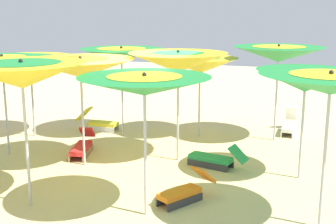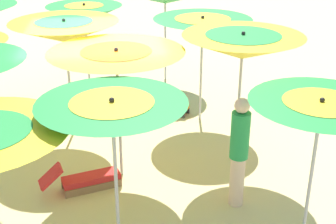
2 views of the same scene
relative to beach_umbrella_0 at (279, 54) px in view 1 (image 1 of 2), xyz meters
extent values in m
cube|color=beige|center=(-2.77, -2.96, -2.28)|extent=(36.61, 36.61, 0.04)
cylinder|color=#B2B2B7|center=(0.00, 0.00, -1.14)|extent=(0.05, 0.05, 2.25)
cone|color=#1E8C38|center=(0.00, 0.00, -0.01)|extent=(2.29, 2.29, 0.39)
cone|color=yellow|center=(0.00, 0.00, 0.08)|extent=(1.33, 1.33, 0.23)
sphere|color=black|center=(0.00, 0.00, 0.21)|extent=(0.07, 0.07, 0.07)
cylinder|color=#B2B2B7|center=(-1.97, -0.27, -1.30)|extent=(0.05, 0.05, 1.92)
cone|color=yellow|center=(-1.97, -0.27, -0.34)|extent=(2.01, 2.01, 0.42)
cone|color=#1E8C38|center=(-1.97, -0.27, -0.24)|extent=(1.05, 1.05, 0.22)
sphere|color=black|center=(-1.97, -0.27, -0.11)|extent=(0.07, 0.07, 0.07)
cylinder|color=#B2B2B7|center=(-3.95, -0.86, -1.16)|extent=(0.05, 0.05, 2.20)
cone|color=#1E8C38|center=(-3.95, -0.86, -0.06)|extent=(2.18, 2.18, 0.31)
cone|color=yellow|center=(-3.95, -0.86, 0.01)|extent=(1.29, 1.29, 0.18)
sphere|color=black|center=(-3.95, -0.86, 0.12)|extent=(0.07, 0.07, 0.07)
cylinder|color=#B2B2B7|center=(-6.17, -1.74, -1.25)|extent=(0.05, 0.05, 2.02)
cone|color=yellow|center=(-6.17, -1.74, -0.24)|extent=(2.11, 2.11, 0.31)
cone|color=#1E8C38|center=(-6.17, -1.74, -0.17)|extent=(1.20, 1.20, 0.18)
sphere|color=black|center=(-6.17, -1.74, -0.05)|extent=(0.07, 0.07, 0.07)
cylinder|color=#B2B2B7|center=(0.79, -2.63, -1.26)|extent=(0.05, 0.05, 2.00)
cone|color=#1E8C38|center=(0.79, -2.63, -0.26)|extent=(1.93, 1.93, 0.43)
cone|color=yellow|center=(0.79, -2.63, -0.15)|extent=(0.98, 0.98, 0.22)
sphere|color=black|center=(0.79, -2.63, -0.01)|extent=(0.07, 0.07, 0.07)
cylinder|color=#B2B2B7|center=(-1.90, -2.37, -1.14)|extent=(0.05, 0.05, 2.23)
cone|color=yellow|center=(-1.90, -2.37, -0.03)|extent=(2.17, 2.17, 0.42)
cone|color=#1E8C38|center=(-1.90, -2.37, 0.08)|extent=(1.15, 1.15, 0.22)
sphere|color=black|center=(-1.90, -2.37, 0.21)|extent=(0.07, 0.07, 0.07)
cylinder|color=#B2B2B7|center=(-3.74, -3.36, -1.19)|extent=(0.05, 0.05, 2.15)
cone|color=yellow|center=(-3.74, -3.36, -0.11)|extent=(2.30, 2.30, 0.40)
cone|color=orange|center=(-3.74, -3.36, -0.01)|extent=(1.18, 1.18, 0.21)
sphere|color=black|center=(-3.74, -3.36, 0.12)|extent=(0.07, 0.07, 0.07)
cylinder|color=#B2B2B7|center=(-5.81, -3.27, -1.21)|extent=(0.05, 0.05, 2.11)
cone|color=#1E8C38|center=(-5.81, -3.27, -0.15)|extent=(1.93, 1.93, 0.41)
cone|color=yellow|center=(-5.81, -3.27, -0.06)|extent=(1.07, 1.07, 0.23)
sphere|color=black|center=(-5.81, -3.27, 0.08)|extent=(0.07, 0.07, 0.07)
cylinder|color=#B2B2B7|center=(1.23, -4.74, -1.12)|extent=(0.05, 0.05, 2.28)
cone|color=#1E8C38|center=(1.23, -4.74, 0.02)|extent=(2.12, 2.12, 0.30)
cone|color=yellow|center=(1.23, -4.74, 0.09)|extent=(1.22, 1.22, 0.17)
sphere|color=black|center=(1.23, -4.74, 0.20)|extent=(0.07, 0.07, 0.07)
cylinder|color=#B2B2B7|center=(-1.53, -5.23, -1.17)|extent=(0.05, 0.05, 2.19)
cone|color=#1E8C38|center=(-1.53, -5.23, -0.07)|extent=(2.12, 2.12, 0.30)
cone|color=yellow|center=(-1.53, -5.23, 0.00)|extent=(1.19, 1.19, 0.17)
sphere|color=black|center=(-1.53, -5.23, 0.11)|extent=(0.07, 0.07, 0.07)
cylinder|color=#B2B2B7|center=(-3.58, -5.54, -1.11)|extent=(0.05, 0.05, 2.30)
cone|color=yellow|center=(-3.58, -5.54, 0.04)|extent=(2.13, 2.13, 0.43)
cone|color=#1E8C38|center=(-3.58, -5.54, 0.13)|extent=(1.31, 1.31, 0.26)
sphere|color=black|center=(-3.58, -5.54, 0.28)|extent=(0.07, 0.07, 0.07)
cube|color=silver|center=(0.45, 0.75, -2.19)|extent=(0.05, 0.95, 0.14)
cube|color=silver|center=(0.16, 0.76, -2.19)|extent=(0.05, 0.95, 0.14)
cube|color=white|center=(0.30, 0.75, -2.07)|extent=(0.31, 0.96, 0.10)
cube|color=white|center=(0.31, 1.38, -1.81)|extent=(0.30, 0.34, 0.45)
cube|color=#333338|center=(-1.12, -2.71, -2.19)|extent=(0.94, 0.23, 0.14)
cube|color=#333338|center=(-1.05, -2.38, -2.19)|extent=(0.94, 0.23, 0.14)
cube|color=green|center=(-1.08, -2.54, -2.07)|extent=(1.00, 0.53, 0.10)
cube|color=green|center=(-0.45, -2.68, -1.87)|extent=(0.43, 0.40, 0.33)
cube|color=olive|center=(-3.97, -2.78, -2.19)|extent=(0.31, 0.97, 0.14)
cube|color=olive|center=(-4.28, -2.87, -2.19)|extent=(0.31, 0.97, 0.14)
cube|color=red|center=(-4.13, -2.82, -2.07)|extent=(0.59, 1.05, 0.10)
cube|color=red|center=(-4.32, -2.17, -1.87)|extent=(0.42, 0.48, 0.33)
cube|color=silver|center=(-4.70, -0.40, -2.19)|extent=(0.82, 0.04, 0.14)
cube|color=silver|center=(-4.70, -0.74, -2.19)|extent=(0.82, 0.04, 0.14)
cube|color=yellow|center=(-4.70, -0.57, -2.07)|extent=(0.82, 0.35, 0.10)
cube|color=yellow|center=(-5.31, -0.57, -1.83)|extent=(0.44, 0.35, 0.41)
cube|color=#333338|center=(-1.01, -4.69, -2.19)|extent=(0.45, 0.72, 0.14)
cube|color=#333338|center=(-1.27, -4.53, -2.19)|extent=(0.45, 0.72, 0.14)
cube|color=orange|center=(-1.14, -4.61, -2.07)|extent=(0.68, 0.86, 0.10)
cube|color=orange|center=(-0.84, -4.10, -1.86)|extent=(0.46, 0.49, 0.35)
camera|label=1|loc=(1.14, -11.79, 1.12)|focal=48.71mm
camera|label=2|loc=(-11.21, -3.33, 2.32)|focal=49.98mm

